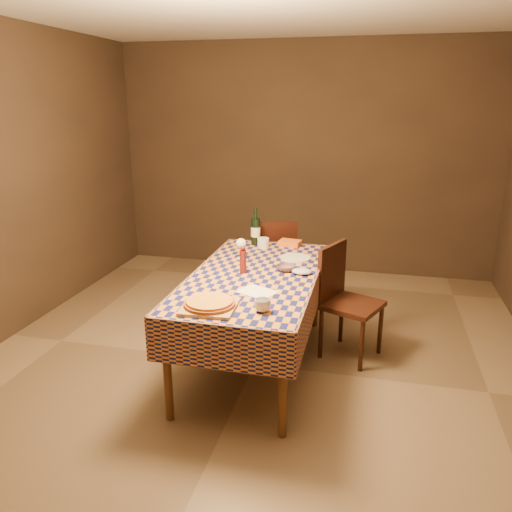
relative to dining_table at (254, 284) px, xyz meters
name	(u,v)px	position (x,y,z in m)	size (l,w,h in m)	color
room	(254,199)	(0.00, 0.00, 0.66)	(5.00, 5.10, 2.70)	brown
dining_table	(254,284)	(0.00, 0.00, 0.00)	(0.94, 1.84, 0.77)	brown
cutting_board	(210,306)	(-0.13, -0.69, 0.09)	(0.33, 0.33, 0.02)	tan
pizza	(210,303)	(-0.13, -0.69, 0.11)	(0.37, 0.37, 0.03)	brown
pepper_mill	(243,260)	(-0.09, 0.01, 0.18)	(0.06, 0.06, 0.22)	#541613
bowl	(286,268)	(0.22, 0.14, 0.10)	(0.14, 0.14, 0.04)	#624753
wine_glass	(241,244)	(-0.20, 0.36, 0.20)	(0.09, 0.09, 0.17)	white
wine_bottle	(256,231)	(-0.18, 0.80, 0.20)	(0.10, 0.10, 0.34)	black
deli_tub	(263,243)	(-0.09, 0.71, 0.12)	(0.10, 0.10, 0.09)	silver
takeout_container	(290,243)	(0.13, 0.83, 0.10)	(0.19, 0.13, 0.05)	#D05F1B
white_plate	(295,258)	(0.24, 0.45, 0.08)	(0.25, 0.25, 0.01)	silver
tumbler	(263,305)	(0.21, -0.66, 0.12)	(0.10, 0.10, 0.08)	silver
flour_patch	(257,292)	(0.10, -0.35, 0.08)	(0.25, 0.19, 0.00)	white
flour_bag	(302,271)	(0.35, 0.09, 0.10)	(0.15, 0.11, 0.04)	#ACBADD
chair_far	(273,259)	(-0.09, 1.15, -0.17)	(0.55, 0.55, 0.93)	black
chair_right	(344,294)	(0.66, 0.37, -0.17)	(0.56, 0.55, 0.93)	black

